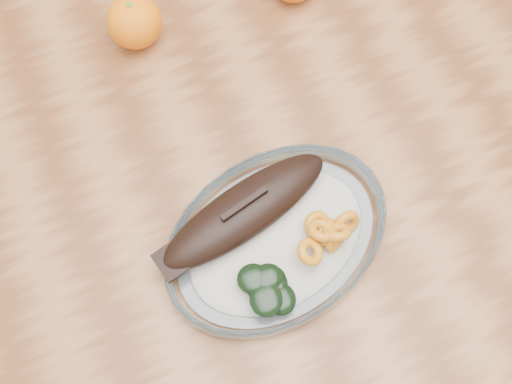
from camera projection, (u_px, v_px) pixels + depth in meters
ground at (282, 255)px, 1.51m from camera, size 3.00×3.00×0.00m
dining_table at (300, 136)px, 0.90m from camera, size 1.20×0.80×0.75m
plated_meal at (275, 237)px, 0.73m from camera, size 0.58×0.58×0.08m
orange_left at (134, 22)px, 0.81m from camera, size 0.07×0.07×0.07m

